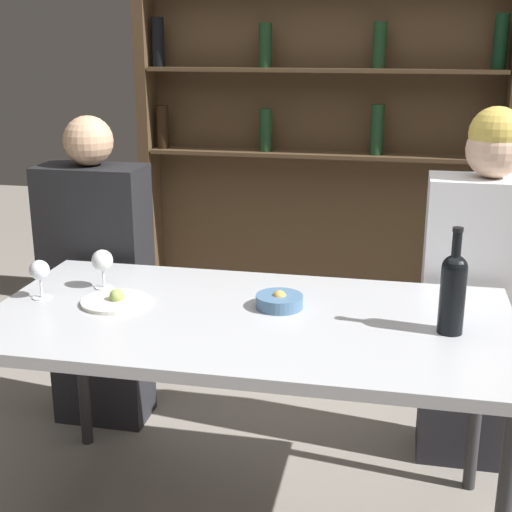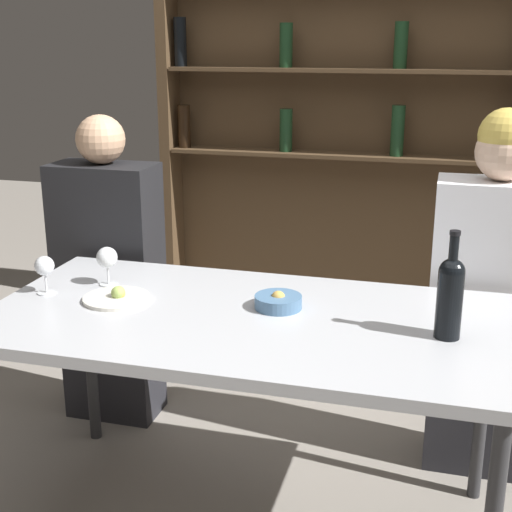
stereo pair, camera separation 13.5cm
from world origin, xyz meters
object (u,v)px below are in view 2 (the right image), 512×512
(seated_person_left, at_px, (110,281))
(seated_person_right, at_px, (489,305))
(snack_bowl, at_px, (278,301))
(wine_bottle, at_px, (450,293))
(wine_glass_0, at_px, (107,259))
(food_plate_0, at_px, (117,297))
(wine_glass_1, at_px, (44,267))

(seated_person_left, distance_m, seated_person_right, 1.47)
(snack_bowl, bearing_deg, wine_bottle, -10.61)
(wine_glass_0, bearing_deg, wine_bottle, -7.93)
(snack_bowl, height_order, seated_person_left, seated_person_left)
(seated_person_right, bearing_deg, food_plate_0, -154.63)
(snack_bowl, bearing_deg, food_plate_0, -172.33)
(wine_glass_1, distance_m, food_plate_0, 0.26)
(seated_person_left, xyz_separation_m, seated_person_right, (1.47, 0.00, 0.04))
(wine_bottle, distance_m, food_plate_0, 1.03)
(wine_glass_1, bearing_deg, food_plate_0, 0.64)
(wine_glass_0, height_order, food_plate_0, wine_glass_0)
(wine_bottle, xyz_separation_m, wine_glass_0, (-1.11, 0.15, -0.04))
(wine_bottle, xyz_separation_m, seated_person_left, (-1.33, 0.58, -0.28))
(wine_glass_1, xyz_separation_m, food_plate_0, (0.25, 0.00, -0.08))
(wine_glass_1, height_order, food_plate_0, wine_glass_1)
(wine_glass_0, relative_size, snack_bowl, 0.90)
(wine_bottle, xyz_separation_m, wine_glass_1, (-1.27, 0.02, -0.04))
(snack_bowl, xyz_separation_m, seated_person_left, (-0.82, 0.48, -0.17))
(wine_bottle, bearing_deg, wine_glass_0, 172.07)
(snack_bowl, distance_m, seated_person_right, 0.82)
(food_plate_0, height_order, seated_person_right, seated_person_right)
(wine_glass_0, height_order, seated_person_right, seated_person_right)
(food_plate_0, bearing_deg, wine_glass_0, 126.33)
(seated_person_right, bearing_deg, snack_bowl, -143.47)
(seated_person_right, bearing_deg, wine_glass_1, -158.60)
(wine_glass_0, xyz_separation_m, seated_person_right, (1.26, 0.42, -0.19))
(wine_bottle, height_order, snack_bowl, wine_bottle)
(snack_bowl, relative_size, seated_person_right, 0.11)
(wine_glass_0, distance_m, wine_glass_1, 0.20)
(wine_glass_0, xyz_separation_m, seated_person_left, (-0.22, 0.42, -0.24))
(wine_bottle, height_order, wine_glass_1, wine_bottle)
(seated_person_right, bearing_deg, wine_bottle, -104.04)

